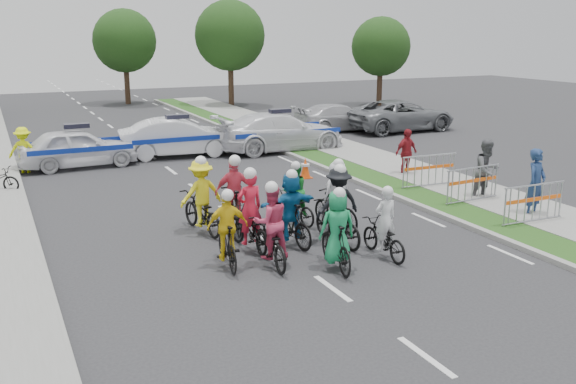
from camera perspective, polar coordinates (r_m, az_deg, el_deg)
name	(u,v)px	position (r m, az deg, el deg)	size (l,w,h in m)	color
ground	(332,289)	(12.82, 3.98, -8.57)	(90.00, 90.00, 0.00)	#28282B
curb_right	(401,199)	(19.41, 9.97, -0.58)	(0.20, 60.00, 0.12)	gray
grass_strip	(420,196)	(19.81, 11.63, -0.37)	(1.20, 60.00, 0.11)	#284D18
sidewalk_right	(467,190)	(20.92, 15.59, 0.20)	(2.40, 60.00, 0.13)	gray
rider_0	(384,233)	(14.46, 8.51, -3.65)	(0.58, 1.63, 1.66)	black
rider_1	(337,237)	(13.57, 4.34, -4.05)	(0.83, 1.79, 1.82)	black
rider_2	(270,234)	(13.79, -1.57, -3.76)	(0.83, 1.89, 1.89)	black
rider_3	(227,237)	(13.73, -5.42, -4.01)	(0.92, 1.71, 1.75)	black
rider_4	(338,213)	(15.17, 4.43, -1.88)	(1.12, 1.95, 1.96)	black
rider_5	(290,214)	(15.00, 0.21, -1.93)	(1.53, 1.82, 1.85)	black
rider_6	(249,223)	(14.73, -3.45, -2.79)	(0.89, 2.00, 1.98)	black
rider_7	(336,202)	(16.23, 4.31, -0.91)	(0.85, 1.83, 1.87)	black
rider_8	(294,200)	(16.76, 0.56, -0.71)	(0.90, 1.73, 1.68)	black
rider_9	(234,202)	(16.12, -4.78, -0.91)	(1.05, 1.95, 1.98)	black
rider_10	(201,203)	(16.13, -7.72, -0.97)	(1.17, 2.01, 1.97)	black
police_car_0	(78,148)	(24.87, -18.16, 3.77)	(1.72, 4.27, 1.46)	white
police_car_1	(178,138)	(26.05, -9.76, 4.80)	(1.61, 4.61, 1.52)	white
police_car_2	(280,132)	(26.88, -0.72, 5.37)	(2.24, 5.50, 1.60)	white
civilian_sedan	(338,117)	(32.32, 4.48, 6.62)	(1.88, 4.64, 1.35)	#B6B6BB
civilian_suv	(401,115)	(32.73, 10.02, 6.73)	(2.57, 5.58, 1.55)	slate
spectator_0	(536,183)	(18.49, 21.17, 0.73)	(0.69, 0.45, 1.88)	navy
spectator_1	(487,170)	(19.87, 17.27, 1.87)	(0.89, 0.69, 1.83)	#545458
spectator_2	(406,153)	(22.48, 10.47, 3.45)	(0.97, 0.40, 1.66)	maroon
marshal_hiviz	(24,150)	(24.56, -22.43, 3.47)	(1.05, 0.61, 1.63)	#ECFF0D
barrier_0	(533,205)	(17.70, 20.97, -1.11)	(2.00, 0.50, 1.12)	#A5A8AD
barrier_1	(472,186)	(19.30, 16.08, 0.52)	(2.00, 0.50, 1.12)	#A5A8AD
barrier_2	(429,172)	(20.83, 12.42, 1.74)	(2.00, 0.50, 1.12)	#A5A8AD
cone_0	(305,168)	(21.99, 1.55, 2.14)	(0.40, 0.40, 0.70)	#F24C0C
cone_1	(314,143)	(26.82, 2.32, 4.35)	(0.40, 0.40, 0.70)	#F24C0C
tree_1	(230,36)	(42.92, -5.18, 13.67)	(4.55, 4.55, 6.82)	#382619
tree_2	(381,47)	(43.41, 8.25, 12.67)	(3.85, 3.85, 5.77)	#382619
tree_4	(124,41)	(45.16, -14.34, 12.88)	(4.20, 4.20, 6.30)	#382619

